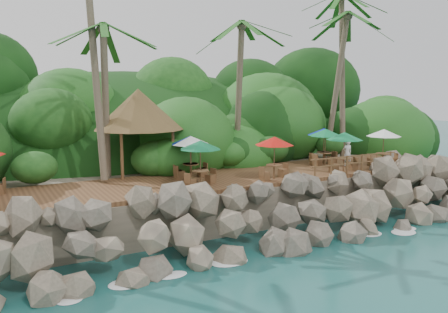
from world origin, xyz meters
TOP-DOWN VIEW (x-y plane):
  - ground at (0.00, 0.00)m, footprint 140.00×140.00m
  - land_base at (0.00, 16.00)m, footprint 32.00×25.20m
  - jungle_hill at (0.00, 23.50)m, footprint 44.80×28.00m
  - seawall at (0.00, 2.00)m, footprint 29.00×4.00m
  - terrace at (0.00, 6.00)m, footprint 26.00×5.00m
  - jungle_foliage at (0.00, 15.00)m, footprint 44.00×16.00m
  - foam_line at (0.00, 0.30)m, footprint 25.20×0.80m
  - palapa at (-3.47, 9.31)m, footprint 4.88×4.88m
  - dining_clusters at (0.53, 5.69)m, footprint 23.89×5.22m
  - railing at (6.88, 3.65)m, footprint 6.10×0.10m
  - waiter at (8.06, 5.49)m, footprint 0.64×0.49m

SIDE VIEW (x-z plane):
  - ground at x=0.00m, z-range 0.00..0.00m
  - jungle_hill at x=0.00m, z-range -7.70..7.70m
  - jungle_foliage at x=0.00m, z-range -6.00..6.00m
  - foam_line at x=0.00m, z-range 0.00..0.06m
  - land_base at x=0.00m, z-range 0.00..2.10m
  - seawall at x=0.00m, z-range 0.00..2.30m
  - terrace at x=0.00m, z-range 2.10..2.30m
  - railing at x=6.88m, z-range 2.41..3.41m
  - waiter at x=8.06m, z-range 2.30..3.87m
  - dining_clusters at x=0.53m, z-range 3.02..5.21m
  - palapa at x=-3.47m, z-range 3.49..8.09m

